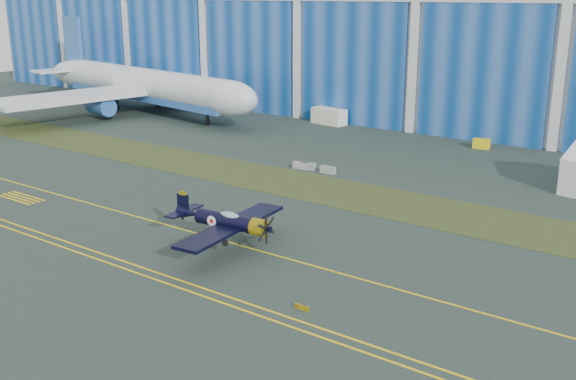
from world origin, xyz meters
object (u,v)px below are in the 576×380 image
Objects in this scene: shipping_container at (329,116)px; tug at (482,144)px; warbird at (226,221)px; jetliner at (143,49)px.

tug is at bearing 2.82° from shipping_container.
shipping_container is at bearing 108.17° from warbird.
jetliner is 62.73m from tug.
shipping_container reaches higher than tug.
warbird is at bearing -28.03° from jetliner.
jetliner is 31.65× the size of tug.
jetliner is at bearing 136.79° from warbird.
warbird reaches higher than tug.
warbird is 6.07× the size of tug.
jetliner is at bearing -155.11° from shipping_container.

